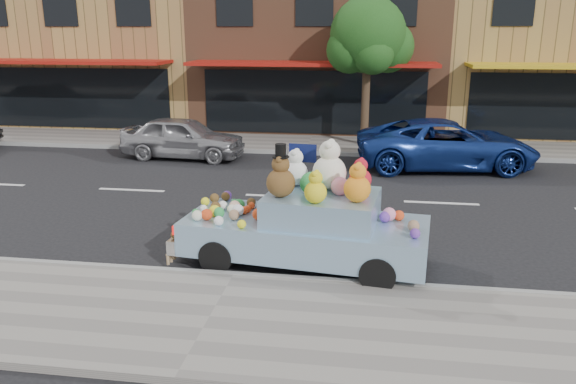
% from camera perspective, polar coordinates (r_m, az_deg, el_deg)
% --- Properties ---
extents(ground, '(120.00, 120.00, 0.00)m').
position_cam_1_polar(ground, '(14.32, -0.77, -0.45)').
color(ground, black).
rests_on(ground, ground).
extents(near_sidewalk, '(60.00, 3.00, 0.12)m').
position_cam_1_polar(near_sidewalk, '(8.42, -7.96, -12.74)').
color(near_sidewalk, gray).
rests_on(near_sidewalk, ground).
extents(far_sidewalk, '(60.00, 3.00, 0.12)m').
position_cam_1_polar(far_sidewalk, '(20.56, 2.10, 4.87)').
color(far_sidewalk, gray).
rests_on(far_sidewalk, ground).
extents(near_kerb, '(60.00, 0.12, 0.13)m').
position_cam_1_polar(near_kerb, '(9.70, -5.50, -8.51)').
color(near_kerb, gray).
rests_on(near_kerb, ground).
extents(far_kerb, '(60.00, 0.12, 0.13)m').
position_cam_1_polar(far_kerb, '(19.10, 1.60, 4.01)').
color(far_kerb, gray).
rests_on(far_kerb, ground).
extents(storefront_left, '(10.00, 9.80, 7.30)m').
position_cam_1_polar(storefront_left, '(28.28, -17.76, 14.56)').
color(storefront_left, '#A28044').
rests_on(storefront_left, ground).
extents(storefront_mid, '(10.00, 9.80, 7.30)m').
position_cam_1_polar(storefront_mid, '(25.61, 3.59, 15.17)').
color(storefront_mid, brown).
rests_on(storefront_mid, ground).
extents(storefront_right, '(10.00, 9.80, 7.30)m').
position_cam_1_polar(storefront_right, '(26.69, 26.18, 13.65)').
color(storefront_right, '#A28044').
rests_on(storefront_right, ground).
extents(street_tree, '(3.00, 2.70, 5.22)m').
position_cam_1_polar(street_tree, '(20.10, 8.18, 14.89)').
color(street_tree, '#38281C').
rests_on(street_tree, ground).
extents(car_silver, '(4.13, 1.88, 1.38)m').
position_cam_1_polar(car_silver, '(18.79, -10.62, 5.47)').
color(car_silver, '#A5A5AA').
rests_on(car_silver, ground).
extents(car_blue, '(5.62, 3.09, 1.49)m').
position_cam_1_polar(car_blue, '(17.74, 15.80, 4.69)').
color(car_blue, navy).
rests_on(car_blue, ground).
extents(art_car, '(4.66, 2.27, 2.27)m').
position_cam_1_polar(art_car, '(10.02, 1.94, -3.10)').
color(art_car, black).
rests_on(art_car, ground).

